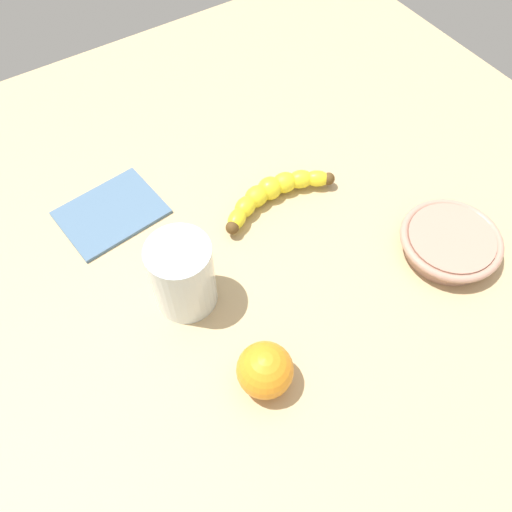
{
  "coord_description": "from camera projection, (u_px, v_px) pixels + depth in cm",
  "views": [
    {
      "loc": [
        -28.59,
        -38.66,
        67.98
      ],
      "look_at": [
        -5.66,
        -3.02,
        5.0
      ],
      "focal_mm": 36.29,
      "sensor_mm": 36.0,
      "label": 1
    }
  ],
  "objects": [
    {
      "name": "smoothie_glass",
      "position": [
        183.0,
        276.0,
        0.7
      ],
      "size": [
        8.73,
        8.73,
        11.83
      ],
      "color": "silver",
      "rests_on": "wooden_tabletop"
    },
    {
      "name": "banana",
      "position": [
        273.0,
        192.0,
        0.83
      ],
      "size": [
        20.54,
        6.6,
        3.77
      ],
      "rotation": [
        0.0,
        0.0,
        3.14
      ],
      "color": "yellow",
      "rests_on": "wooden_tabletop"
    },
    {
      "name": "orange_fruit",
      "position": [
        265.0,
        370.0,
        0.64
      ],
      "size": [
        7.26,
        7.26,
        7.26
      ],
      "primitive_type": "sphere",
      "color": "orange",
      "rests_on": "wooden_tabletop"
    },
    {
      "name": "wooden_tabletop",
      "position": [
        276.0,
        239.0,
        0.82
      ],
      "size": [
        120.0,
        120.0,
        3.0
      ],
      "primitive_type": "cube",
      "color": "tan",
      "rests_on": "ground"
    },
    {
      "name": "ceramic_bowl",
      "position": [
        450.0,
        242.0,
        0.77
      ],
      "size": [
        15.14,
        15.14,
        3.52
      ],
      "color": "tan",
      "rests_on": "wooden_tabletop"
    },
    {
      "name": "folded_napkin",
      "position": [
        111.0,
        213.0,
        0.83
      ],
      "size": [
        16.78,
        13.77,
        0.6
      ],
      "primitive_type": "cube",
      "rotation": [
        0.0,
        0.0,
        0.11
      ],
      "color": "slate",
      "rests_on": "wooden_tabletop"
    }
  ]
}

